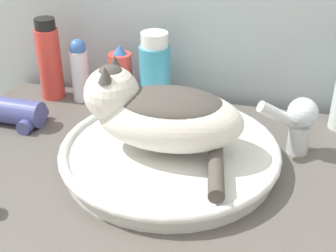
{
  "coord_description": "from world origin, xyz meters",
  "views": [
    {
      "loc": [
        0.21,
        -0.45,
        1.36
      ],
      "look_at": [
        0.04,
        0.29,
        0.93
      ],
      "focal_mm": 50.0,
      "sensor_mm": 36.0,
      "label": 1
    }
  ],
  "objects_px": {
    "faucet": "(298,121)",
    "shampoo_bottle_tall": "(50,60)",
    "cat": "(160,112)",
    "mouthwash_bottle": "(155,73)",
    "deodorant_stick": "(80,70)",
    "hair_dryer": "(13,112)",
    "spray_bottle_trigger": "(121,78)"
  },
  "relations": [
    {
      "from": "mouthwash_bottle",
      "to": "hair_dryer",
      "type": "bearing_deg",
      "value": -152.88
    },
    {
      "from": "deodorant_stick",
      "to": "mouthwash_bottle",
      "type": "bearing_deg",
      "value": -0.0
    },
    {
      "from": "deodorant_stick",
      "to": "hair_dryer",
      "type": "relative_size",
      "value": 0.95
    },
    {
      "from": "faucet",
      "to": "hair_dryer",
      "type": "relative_size",
      "value": 0.74
    },
    {
      "from": "faucet",
      "to": "spray_bottle_trigger",
      "type": "relative_size",
      "value": 0.81
    },
    {
      "from": "faucet",
      "to": "shampoo_bottle_tall",
      "type": "bearing_deg",
      "value": -34.47
    },
    {
      "from": "spray_bottle_trigger",
      "to": "cat",
      "type": "bearing_deg",
      "value": -55.9
    },
    {
      "from": "faucet",
      "to": "mouthwash_bottle",
      "type": "relative_size",
      "value": 0.65
    },
    {
      "from": "deodorant_stick",
      "to": "shampoo_bottle_tall",
      "type": "distance_m",
      "value": 0.08
    },
    {
      "from": "mouthwash_bottle",
      "to": "hair_dryer",
      "type": "xyz_separation_m",
      "value": [
        -0.29,
        -0.15,
        -0.06
      ]
    },
    {
      "from": "deodorant_stick",
      "to": "spray_bottle_trigger",
      "type": "bearing_deg",
      "value": 0.0
    },
    {
      "from": "cat",
      "to": "hair_dryer",
      "type": "relative_size",
      "value": 1.85
    },
    {
      "from": "deodorant_stick",
      "to": "hair_dryer",
      "type": "xyz_separation_m",
      "value": [
        -0.1,
        -0.15,
        -0.05
      ]
    },
    {
      "from": "hair_dryer",
      "to": "spray_bottle_trigger",
      "type": "bearing_deg",
      "value": -141.68
    },
    {
      "from": "spray_bottle_trigger",
      "to": "hair_dryer",
      "type": "height_order",
      "value": "spray_bottle_trigger"
    },
    {
      "from": "cat",
      "to": "mouthwash_bottle",
      "type": "xyz_separation_m",
      "value": [
        -0.07,
        0.23,
        -0.02
      ]
    },
    {
      "from": "faucet",
      "to": "spray_bottle_trigger",
      "type": "height_order",
      "value": "spray_bottle_trigger"
    },
    {
      "from": "deodorant_stick",
      "to": "spray_bottle_trigger",
      "type": "distance_m",
      "value": 0.11
    },
    {
      "from": "shampoo_bottle_tall",
      "to": "hair_dryer",
      "type": "bearing_deg",
      "value": -99.8
    },
    {
      "from": "spray_bottle_trigger",
      "to": "shampoo_bottle_tall",
      "type": "relative_size",
      "value": 0.75
    },
    {
      "from": "cat",
      "to": "mouthwash_bottle",
      "type": "height_order",
      "value": "cat"
    },
    {
      "from": "faucet",
      "to": "mouthwash_bottle",
      "type": "bearing_deg",
      "value": -43.68
    },
    {
      "from": "faucet",
      "to": "spray_bottle_trigger",
      "type": "bearing_deg",
      "value": -39.59
    },
    {
      "from": "spray_bottle_trigger",
      "to": "mouthwash_bottle",
      "type": "distance_m",
      "value": 0.09
    },
    {
      "from": "faucet",
      "to": "shampoo_bottle_tall",
      "type": "height_order",
      "value": "shampoo_bottle_tall"
    },
    {
      "from": "shampoo_bottle_tall",
      "to": "hair_dryer",
      "type": "distance_m",
      "value": 0.17
    },
    {
      "from": "cat",
      "to": "hair_dryer",
      "type": "bearing_deg",
      "value": -13.7
    },
    {
      "from": "faucet",
      "to": "mouthwash_bottle",
      "type": "xyz_separation_m",
      "value": [
        -0.33,
        0.13,
        0.02
      ]
    },
    {
      "from": "faucet",
      "to": "deodorant_stick",
      "type": "bearing_deg",
      "value": -36.24
    },
    {
      "from": "deodorant_stick",
      "to": "hair_dryer",
      "type": "height_order",
      "value": "deodorant_stick"
    },
    {
      "from": "spray_bottle_trigger",
      "to": "mouthwash_bottle",
      "type": "height_order",
      "value": "mouthwash_bottle"
    },
    {
      "from": "mouthwash_bottle",
      "to": "spray_bottle_trigger",
      "type": "bearing_deg",
      "value": 180.0
    }
  ]
}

